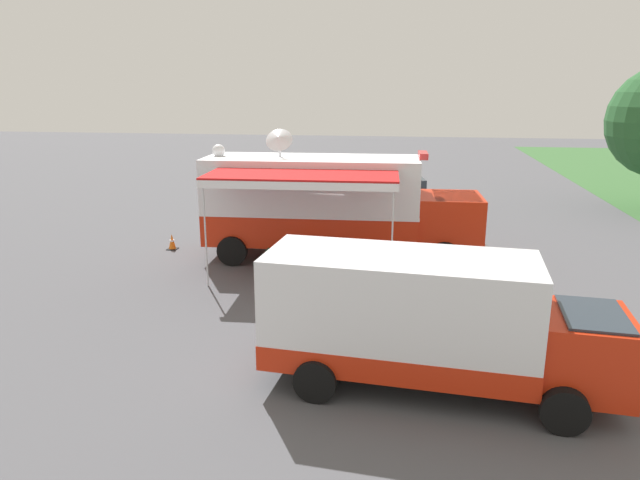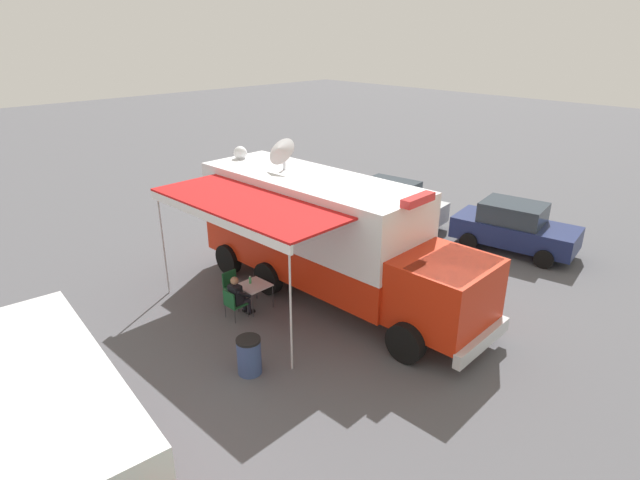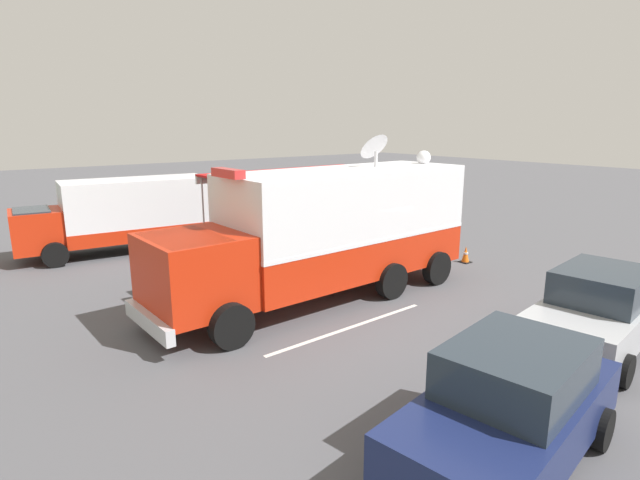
# 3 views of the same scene
# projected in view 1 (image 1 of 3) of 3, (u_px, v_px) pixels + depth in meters

# --- Properties ---
(ground_plane) EXTENTS (100.00, 100.00, 0.00)m
(ground_plane) POSITION_uv_depth(u_px,v_px,m) (312.00, 257.00, 20.31)
(ground_plane) COLOR #515156
(lot_stripe) EXTENTS (0.29, 4.80, 0.01)m
(lot_stripe) POSITION_uv_depth(u_px,v_px,m) (364.00, 243.00, 22.10)
(lot_stripe) COLOR silver
(lot_stripe) RESTS_ON ground
(command_truck) EXTENTS (5.13, 9.57, 4.53)m
(command_truck) POSITION_uv_depth(u_px,v_px,m) (333.00, 203.00, 19.70)
(command_truck) COLOR red
(command_truck) RESTS_ON ground
(folding_table) EXTENTS (0.83, 0.83, 0.73)m
(folding_table) POSITION_uv_depth(u_px,v_px,m) (299.00, 255.00, 18.13)
(folding_table) COLOR silver
(folding_table) RESTS_ON ground
(water_bottle) EXTENTS (0.07, 0.07, 0.22)m
(water_bottle) POSITION_uv_depth(u_px,v_px,m) (294.00, 250.00, 18.09)
(water_bottle) COLOR #3F9959
(water_bottle) RESTS_ON folding_table
(folding_chair_at_table) EXTENTS (0.50, 0.50, 0.87)m
(folding_chair_at_table) POSITION_uv_depth(u_px,v_px,m) (297.00, 268.00, 17.39)
(folding_chair_at_table) COLOR #19562D
(folding_chair_at_table) RESTS_ON ground
(folding_chair_beside_table) EXTENTS (0.50, 0.50, 0.87)m
(folding_chair_beside_table) POSITION_uv_depth(u_px,v_px,m) (271.00, 261.00, 18.13)
(folding_chair_beside_table) COLOR #19562D
(folding_chair_beside_table) RESTS_ON ground
(seated_responder) EXTENTS (0.67, 0.57, 1.25)m
(seated_responder) POSITION_uv_depth(u_px,v_px,m) (298.00, 262.00, 17.54)
(seated_responder) COLOR black
(seated_responder) RESTS_ON ground
(trash_bin) EXTENTS (0.57, 0.57, 0.91)m
(trash_bin) POSITION_uv_depth(u_px,v_px,m) (369.00, 286.00, 16.01)
(trash_bin) COLOR #384C7F
(trash_bin) RESTS_ON ground
(traffic_cone) EXTENTS (0.36, 0.36, 0.58)m
(traffic_cone) POSITION_uv_depth(u_px,v_px,m) (172.00, 242.00, 21.19)
(traffic_cone) COLOR black
(traffic_cone) RESTS_ON ground
(support_truck) EXTENTS (2.83, 6.96, 2.70)m
(support_truck) POSITION_uv_depth(u_px,v_px,m) (426.00, 322.00, 11.23)
(support_truck) COLOR white
(support_truck) RESTS_ON ground
(car_behind_truck) EXTENTS (2.45, 4.41, 1.76)m
(car_behind_truck) POSITION_uv_depth(u_px,v_px,m) (296.00, 198.00, 26.21)
(car_behind_truck) COLOR #B2B5BA
(car_behind_truck) RESTS_ON ground
(car_far_corner) EXTENTS (2.53, 4.44, 1.76)m
(car_far_corner) POSITION_uv_depth(u_px,v_px,m) (402.00, 197.00, 26.46)
(car_far_corner) COLOR navy
(car_far_corner) RESTS_ON ground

